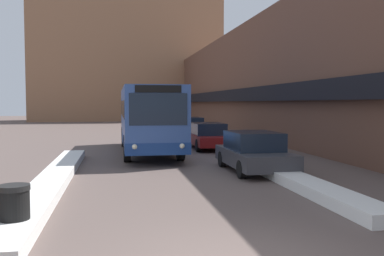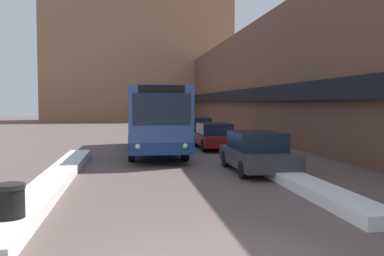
# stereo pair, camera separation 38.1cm
# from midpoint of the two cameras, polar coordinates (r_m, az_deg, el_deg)

# --- Properties ---
(building_row_right) EXTENTS (5.50, 60.00, 8.30)m
(building_row_right) POSITION_cam_midpoint_polar(r_m,az_deg,el_deg) (32.19, 10.87, 6.26)
(building_row_right) COLOR brown
(building_row_right) RESTS_ON ground_plane
(building_backdrop_far) EXTENTS (26.00, 8.00, 18.32)m
(building_backdrop_far) POSITION_cam_midpoint_polar(r_m,az_deg,el_deg) (61.94, -8.78, 9.52)
(building_backdrop_far) COLOR #996B4C
(building_backdrop_far) RESTS_ON ground_plane
(snow_bank_left) EXTENTS (0.90, 13.69, 0.30)m
(snow_bank_left) POSITION_cam_midpoint_polar(r_m,az_deg,el_deg) (13.76, -18.78, -6.57)
(snow_bank_left) COLOR silver
(snow_bank_left) RESTS_ON ground_plane
(snow_bank_right) EXTENTS (0.90, 10.85, 0.31)m
(snow_bank_right) POSITION_cam_midpoint_polar(r_m,az_deg,el_deg) (14.03, 11.52, -6.24)
(snow_bank_right) COLOR silver
(snow_bank_right) RESTS_ON ground_plane
(city_bus) EXTENTS (2.55, 10.38, 3.19)m
(city_bus) POSITION_cam_midpoint_polar(r_m,az_deg,el_deg) (21.31, -6.37, 1.38)
(city_bus) COLOR #335193
(city_bus) RESTS_ON ground_plane
(parked_car_front) EXTENTS (1.93, 4.21, 1.43)m
(parked_car_front) POSITION_cam_midpoint_polar(r_m,az_deg,el_deg) (15.61, 7.57, -3.16)
(parked_car_front) COLOR #38383D
(parked_car_front) RESTS_ON ground_plane
(parked_car_middle) EXTENTS (1.85, 4.49, 1.39)m
(parked_car_middle) POSITION_cam_midpoint_polar(r_m,az_deg,el_deg) (23.14, 1.68, -1.02)
(parked_car_middle) COLOR maroon
(parked_car_middle) RESTS_ON ground_plane
(parked_car_back) EXTENTS (1.89, 4.21, 1.50)m
(parked_car_back) POSITION_cam_midpoint_polar(r_m,az_deg,el_deg) (29.05, -0.75, -0.05)
(parked_car_back) COLOR black
(parked_car_back) RESTS_ON ground_plane
(trash_bin) EXTENTS (0.59, 0.59, 0.95)m
(trash_bin) POSITION_cam_midpoint_polar(r_m,az_deg,el_deg) (8.86, -23.78, -9.97)
(trash_bin) COLOR black
(trash_bin) RESTS_ON ground_plane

